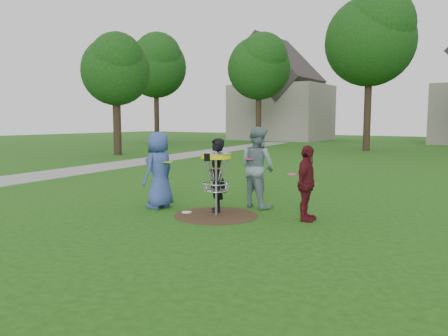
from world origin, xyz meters
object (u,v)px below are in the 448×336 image
Objects in this scene: disc_golf_basket at (216,168)px; player_grey at (257,167)px; player_blue at (159,170)px; player_maroon at (306,183)px; player_black at (216,175)px.

player_grey is at bearing 78.54° from disc_golf_basket.
disc_golf_basket is at bearing 90.65° from player_blue.
player_grey is at bearing 125.18° from player_blue.
player_maroon is at bearing 100.41° from player_blue.
player_black is 1.09m from player_grey.
player_grey is 1.22× the size of player_maroon.
player_grey is 1.68m from player_maroon.
disc_golf_basket is at bearing 94.35° from player_grey.
player_maroon is (1.52, -0.68, -0.17)m from player_grey.
player_blue is 1.15× the size of player_maroon.
player_black is 1.19× the size of disc_golf_basket.
player_maroon is 1.91m from disc_golf_basket.
player_black is at bearing 78.09° from player_grey.
player_grey is (0.50, 0.95, 0.12)m from player_black.
player_black is at bearing 105.36° from player_blue.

